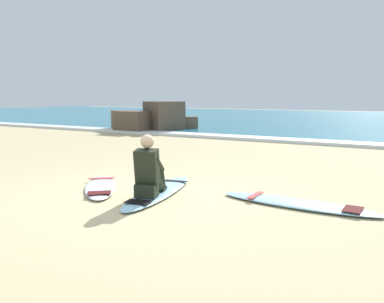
{
  "coord_description": "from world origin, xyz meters",
  "views": [
    {
      "loc": [
        3.79,
        -4.93,
        1.6
      ],
      "look_at": [
        0.08,
        1.44,
        0.55
      ],
      "focal_mm": 36.65,
      "sensor_mm": 36.0,
      "label": 1
    }
  ],
  "objects_px": {
    "surfer_seated": "(149,172)",
    "surfboard_spare_far": "(298,204)",
    "surfboard_main": "(159,192)",
    "surfboard_spare_near": "(101,186)"
  },
  "relations": [
    {
      "from": "surfboard_main",
      "to": "surfboard_spare_near",
      "type": "relative_size",
      "value": 1.45
    },
    {
      "from": "surfer_seated",
      "to": "surfboard_spare_far",
      "type": "distance_m",
      "value": 2.29
    },
    {
      "from": "surfboard_spare_near",
      "to": "surfboard_spare_far",
      "type": "xyz_separation_m",
      "value": [
        3.27,
        0.64,
        -0.0
      ]
    },
    {
      "from": "surfboard_main",
      "to": "surfer_seated",
      "type": "relative_size",
      "value": 2.69
    },
    {
      "from": "surfboard_main",
      "to": "surfboard_spare_far",
      "type": "bearing_deg",
      "value": 11.18
    },
    {
      "from": "surfer_seated",
      "to": "surfboard_spare_near",
      "type": "relative_size",
      "value": 0.54
    },
    {
      "from": "surfboard_main",
      "to": "surfer_seated",
      "type": "distance_m",
      "value": 0.55
    },
    {
      "from": "surfboard_main",
      "to": "surfboard_spare_near",
      "type": "distance_m",
      "value": 1.12
    },
    {
      "from": "surfboard_main",
      "to": "surfboard_spare_near",
      "type": "bearing_deg",
      "value": -168.97
    },
    {
      "from": "surfer_seated",
      "to": "surfboard_spare_near",
      "type": "bearing_deg",
      "value": 172.3
    }
  ]
}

